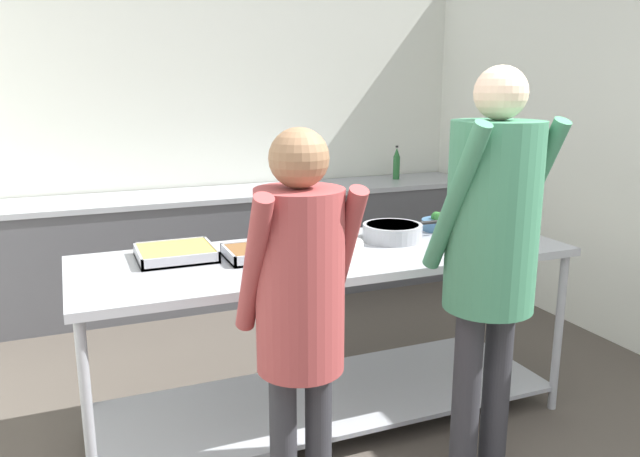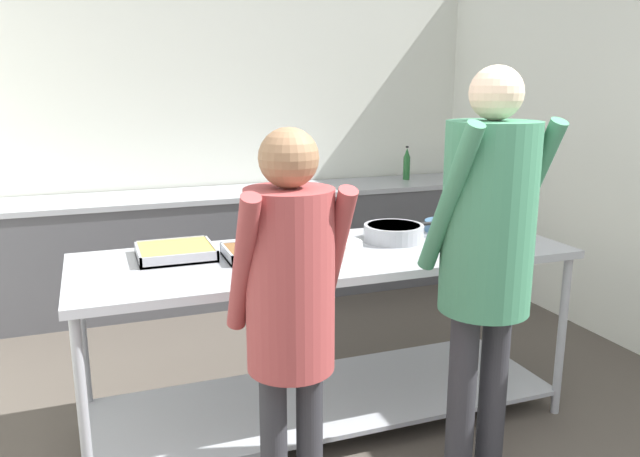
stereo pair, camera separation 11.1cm
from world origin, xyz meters
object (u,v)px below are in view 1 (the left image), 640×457
object	(u,v)px
plate_stack	(339,248)
guest_serving_left	(300,298)
serving_tray_vegetables	(176,253)
serving_tray_roast	(265,252)
broccoli_bowl	(441,223)
sauce_pan	(393,231)
water_bottle	(396,164)
guest_serving_right	(491,240)

from	to	relation	value
plate_stack	guest_serving_left	distance (m)	0.85
serving_tray_vegetables	serving_tray_roast	distance (m)	0.43
serving_tray_vegetables	serving_tray_roast	bearing A→B (deg)	-19.38
serving_tray_vegetables	broccoli_bowl	size ratio (longest dim) A/B	1.65
sauce_pan	serving_tray_vegetables	bearing A→B (deg)	175.88
serving_tray_vegetables	serving_tray_roast	xyz separation A→B (m)	(0.41, -0.14, -0.00)
serving_tray_vegetables	plate_stack	xyz separation A→B (m)	(0.75, -0.25, 0.01)
serving_tray_vegetables	water_bottle	world-z (taller)	water_bottle
serving_tray_roast	guest_serving_right	bearing A→B (deg)	-48.32
serving_tray_vegetables	sauce_pan	size ratio (longest dim) A/B	0.79
serving_tray_roast	plate_stack	distance (m)	0.36
plate_stack	broccoli_bowl	xyz separation A→B (m)	(0.76, 0.28, 0.00)
serving_tray_vegetables	guest_serving_right	size ratio (longest dim) A/B	0.20
serving_tray_roast	broccoli_bowl	size ratio (longest dim) A/B	1.71
serving_tray_roast	serving_tray_vegetables	bearing A→B (deg)	160.62
broccoli_bowl	water_bottle	distance (m)	2.10
serving_tray_roast	guest_serving_right	world-z (taller)	guest_serving_right
guest_serving_left	guest_serving_right	size ratio (longest dim) A/B	0.88
serving_tray_roast	guest_serving_left	distance (m)	0.83
sauce_pan	water_bottle	bearing A→B (deg)	60.34
serving_tray_roast	plate_stack	bearing A→B (deg)	-17.59
sauce_pan	plate_stack	bearing A→B (deg)	-156.37
serving_tray_roast	guest_serving_right	distance (m)	1.09
broccoli_bowl	plate_stack	bearing A→B (deg)	-160.10
sauce_pan	water_bottle	xyz separation A→B (m)	(1.16, 2.05, 0.07)
guest_serving_left	water_bottle	xyz separation A→B (m)	(2.03, 2.92, 0.04)
sauce_pan	broccoli_bowl	distance (m)	0.39
broccoli_bowl	water_bottle	world-z (taller)	water_bottle
guest_serving_left	water_bottle	distance (m)	3.56
plate_stack	guest_serving_right	bearing A→B (deg)	-62.09
broccoli_bowl	guest_serving_right	size ratio (longest dim) A/B	0.12
plate_stack	water_bottle	distance (m)	2.71
serving_tray_roast	broccoli_bowl	distance (m)	1.12
serving_tray_roast	guest_serving_left	world-z (taller)	guest_serving_left
serving_tray_vegetables	water_bottle	xyz separation A→B (m)	(2.31, 1.96, 0.09)
plate_stack	guest_serving_right	distance (m)	0.80
plate_stack	guest_serving_left	bearing A→B (deg)	-123.68
plate_stack	water_bottle	xyz separation A→B (m)	(1.55, 2.22, 0.08)
broccoli_bowl	water_bottle	xyz separation A→B (m)	(0.79, 1.94, 0.07)
guest_serving_right	sauce_pan	bearing A→B (deg)	88.42
guest_serving_left	guest_serving_right	distance (m)	0.85
broccoli_bowl	guest_serving_left	size ratio (longest dim) A/B	0.14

